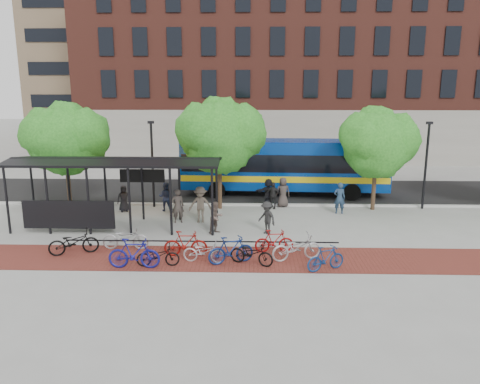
{
  "coord_description": "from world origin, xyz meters",
  "views": [
    {
      "loc": [
        -1.05,
        -23.54,
        7.08
      ],
      "look_at": [
        -1.74,
        0.67,
        1.6
      ],
      "focal_mm": 35.0,
      "sensor_mm": 36.0,
      "label": 1
    }
  ],
  "objects_px": {
    "bike_5": "(186,244)",
    "bus_shelter": "(113,169)",
    "tree_b": "(221,133)",
    "pedestrian_9": "(267,218)",
    "bike_3": "(134,254)",
    "pedestrian_6": "(283,192)",
    "pedestrian_2": "(166,197)",
    "pedestrian_3": "(200,205)",
    "bus": "(284,164)",
    "bike_10": "(296,247)",
    "bike_4": "(158,256)",
    "lamp_post_left": "(152,162)",
    "bike_7": "(231,250)",
    "bike_9": "(274,241)",
    "pedestrian_5": "(268,193)",
    "bike_6": "(204,252)",
    "bike_2": "(125,238)",
    "lamp_post_right": "(426,163)",
    "bike_11": "(326,258)",
    "pedestrian_4": "(273,195)",
    "tree_c": "(378,141)",
    "bike_0": "(74,242)",
    "pedestrian_8": "(216,217)",
    "tree_a": "(67,136)",
    "pedestrian_7": "(339,198)",
    "pedestrian_0": "(124,198)",
    "bike_8": "(252,253)"
  },
  "relations": [
    {
      "from": "tree_c",
      "to": "lamp_post_left",
      "type": "relative_size",
      "value": 1.16
    },
    {
      "from": "bike_9",
      "to": "pedestrian_2",
      "type": "bearing_deg",
      "value": 35.39
    },
    {
      "from": "lamp_post_right",
      "to": "bike_4",
      "type": "xyz_separation_m",
      "value": [
        -13.85,
        -9.51,
        -2.29
      ]
    },
    {
      "from": "bus_shelter",
      "to": "bike_3",
      "type": "xyz_separation_m",
      "value": [
        2.39,
        -5.69,
        -2.38
      ]
    },
    {
      "from": "bike_4",
      "to": "pedestrian_6",
      "type": "height_order",
      "value": "pedestrian_6"
    },
    {
      "from": "bike_3",
      "to": "bike_7",
      "type": "xyz_separation_m",
      "value": [
        3.81,
        0.64,
        -0.04
      ]
    },
    {
      "from": "tree_b",
      "to": "bike_6",
      "type": "height_order",
      "value": "tree_b"
    },
    {
      "from": "bike_3",
      "to": "pedestrian_8",
      "type": "bearing_deg",
      "value": -31.84
    },
    {
      "from": "bike_9",
      "to": "bike_10",
      "type": "distance_m",
      "value": 1.28
    },
    {
      "from": "bike_6",
      "to": "bus",
      "type": "bearing_deg",
      "value": -9.71
    },
    {
      "from": "bike_11",
      "to": "pedestrian_7",
      "type": "height_order",
      "value": "pedestrian_7"
    },
    {
      "from": "bus",
      "to": "pedestrian_3",
      "type": "relative_size",
      "value": 7.02
    },
    {
      "from": "tree_b",
      "to": "bus_shelter",
      "type": "bearing_deg",
      "value": -143.79
    },
    {
      "from": "bike_5",
      "to": "pedestrian_5",
      "type": "xyz_separation_m",
      "value": [
        3.77,
        8.54,
        0.3
      ]
    },
    {
      "from": "tree_b",
      "to": "bike_10",
      "type": "height_order",
      "value": "tree_b"
    },
    {
      "from": "bike_10",
      "to": "pedestrian_9",
      "type": "bearing_deg",
      "value": 0.7
    },
    {
      "from": "bike_3",
      "to": "pedestrian_2",
      "type": "xyz_separation_m",
      "value": [
        -0.36,
        8.83,
        0.22
      ]
    },
    {
      "from": "bike_8",
      "to": "pedestrian_8",
      "type": "relative_size",
      "value": 1.16
    },
    {
      "from": "pedestrian_0",
      "to": "pedestrian_8",
      "type": "xyz_separation_m",
      "value": [
        5.65,
        -3.96,
        0.03
      ]
    },
    {
      "from": "tree_a",
      "to": "bus",
      "type": "bearing_deg",
      "value": 16.4
    },
    {
      "from": "lamp_post_right",
      "to": "bike_11",
      "type": "relative_size",
      "value": 3.06
    },
    {
      "from": "pedestrian_7",
      "to": "pedestrian_8",
      "type": "bearing_deg",
      "value": 33.32
    },
    {
      "from": "bike_3",
      "to": "pedestrian_6",
      "type": "distance_m",
      "value": 11.9
    },
    {
      "from": "tree_b",
      "to": "pedestrian_9",
      "type": "distance_m",
      "value": 6.58
    },
    {
      "from": "tree_c",
      "to": "bike_0",
      "type": "height_order",
      "value": "tree_c"
    },
    {
      "from": "tree_c",
      "to": "bus",
      "type": "distance_m",
      "value": 6.66
    },
    {
      "from": "bike_2",
      "to": "bike_7",
      "type": "distance_m",
      "value": 5.02
    },
    {
      "from": "lamp_post_left",
      "to": "bike_7",
      "type": "relative_size",
      "value": 2.65
    },
    {
      "from": "bike_5",
      "to": "pedestrian_2",
      "type": "bearing_deg",
      "value": 14.72
    },
    {
      "from": "bike_11",
      "to": "pedestrian_6",
      "type": "distance_m",
      "value": 10.04
    },
    {
      "from": "pedestrian_2",
      "to": "bus_shelter",
      "type": "bearing_deg",
      "value": 58.65
    },
    {
      "from": "bike_3",
      "to": "bike_9",
      "type": "distance_m",
      "value": 5.98
    },
    {
      "from": "bike_4",
      "to": "bike_6",
      "type": "bearing_deg",
      "value": -81.02
    },
    {
      "from": "pedestrian_3",
      "to": "pedestrian_9",
      "type": "distance_m",
      "value": 3.95
    },
    {
      "from": "bike_4",
      "to": "bike_5",
      "type": "relative_size",
      "value": 0.93
    },
    {
      "from": "tree_b",
      "to": "lamp_post_right",
      "type": "bearing_deg",
      "value": 1.2
    },
    {
      "from": "bus",
      "to": "bike_10",
      "type": "distance_m",
      "value": 12.33
    },
    {
      "from": "pedestrian_2",
      "to": "pedestrian_3",
      "type": "bearing_deg",
      "value": 136.45
    },
    {
      "from": "bike_7",
      "to": "pedestrian_0",
      "type": "height_order",
      "value": "pedestrian_0"
    },
    {
      "from": "lamp_post_left",
      "to": "pedestrian_8",
      "type": "relative_size",
      "value": 3.2
    },
    {
      "from": "bike_2",
      "to": "pedestrian_5",
      "type": "xyz_separation_m",
      "value": [
        6.57,
        7.74,
        0.32
      ]
    },
    {
      "from": "bike_5",
      "to": "bus_shelter",
      "type": "bearing_deg",
      "value": 42.92
    },
    {
      "from": "pedestrian_3",
      "to": "pedestrian_4",
      "type": "height_order",
      "value": "pedestrian_3"
    },
    {
      "from": "bike_5",
      "to": "bike_9",
      "type": "distance_m",
      "value": 3.83
    },
    {
      "from": "pedestrian_7",
      "to": "bike_7",
      "type": "bearing_deg",
      "value": 57.1
    },
    {
      "from": "bike_10",
      "to": "pedestrian_8",
      "type": "bearing_deg",
      "value": 28.45
    },
    {
      "from": "bike_3",
      "to": "bike_4",
      "type": "distance_m",
      "value": 0.95
    },
    {
      "from": "bike_7",
      "to": "pedestrian_5",
      "type": "bearing_deg",
      "value": -32.09
    },
    {
      "from": "tree_a",
      "to": "pedestrian_6",
      "type": "bearing_deg",
      "value": 2.04
    },
    {
      "from": "tree_c",
      "to": "bike_0",
      "type": "relative_size",
      "value": 2.85
    }
  ]
}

